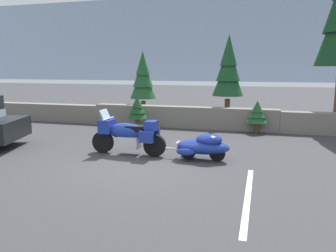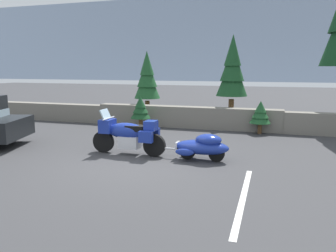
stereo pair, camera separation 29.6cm
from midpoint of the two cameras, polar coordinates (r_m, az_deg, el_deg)
name	(u,v)px [view 2 (the right image)]	position (r m, az deg, el deg)	size (l,w,h in m)	color
ground_plane	(132,164)	(9.04, -5.30, -6.49)	(80.00, 80.00, 0.00)	#38383A
stone_guard_wall	(185,118)	(14.39, 3.50, 1.46)	(24.00, 0.61, 0.91)	slate
distant_ridgeline	(263,49)	(104.00, 16.01, 12.57)	(240.00, 80.00, 16.00)	#8C9EB7
touring_motorcycle	(128,134)	(9.90, -6.04, -1.35)	(2.31, 0.76, 1.33)	black
car_shaped_trailer	(202,146)	(9.29, 6.81, -3.44)	(2.20, 0.78, 0.76)	black
pine_tree_secondary	(147,77)	(16.16, -3.08, 8.32)	(1.25, 1.25, 3.35)	brown
pine_tree_far_right	(232,69)	(15.25, 11.53, 9.59)	(1.39, 1.39, 4.01)	brown
pine_sapling_near	(140,108)	(14.04, -4.15, 3.03)	(0.85, 0.85, 1.39)	brown
pine_sapling_farther	(260,113)	(13.46, 16.17, 2.11)	(0.83, 0.83, 1.29)	brown
parking_stripe_marker	(243,197)	(6.97, 13.97, -11.79)	(0.12, 3.60, 0.01)	silver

